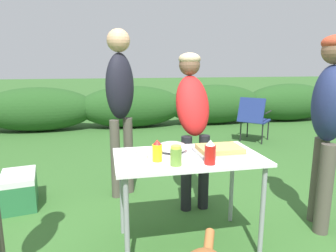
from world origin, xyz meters
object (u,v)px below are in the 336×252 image
Objects in this scene: relish_jar at (176,156)px; ketchup_bottle at (210,153)px; mustard_bottle at (157,151)px; camp_chair_green_behind_table at (254,117)px; folding_table at (188,165)px; standing_person_in_gray_fleece at (329,114)px; paper_cup_stack at (142,159)px; cooler_box at (19,190)px; mixing_bowl at (172,147)px; standing_person_in_dark_puffer at (192,111)px; food_tray at (219,150)px; standing_person_in_red_jacket at (120,96)px; plate_stack at (133,157)px.

ketchup_bottle is at bearing -5.05° from relish_jar.
mustard_bottle reaches higher than camp_chair_green_behind_table.
folding_table is 0.29m from relish_jar.
standing_person_in_gray_fleece is 3.03m from camp_chair_green_behind_table.
paper_cup_stack reaches higher than folding_table.
mustard_bottle is at bearing -161.19° from folding_table.
folding_table is at bearing -133.86° from cooler_box.
folding_table is at bearing 112.60° from ketchup_bottle.
mustard_bottle is at bearing -126.72° from mixing_bowl.
standing_person_in_gray_fleece reaches higher than standing_person_in_dark_puffer.
folding_table is 1.26m from standing_person_in_gray_fleece.
standing_person_in_gray_fleece is (1.21, 0.02, 0.35)m from folding_table.
food_tray is 0.44× the size of camp_chair_green_behind_table.
relish_jar is at bearing -114.74° from standing_person_in_dark_puffer.
standing_person_in_red_jacket is (-0.30, 1.26, 0.29)m from relish_jar.
mustard_bottle is 1.76m from cooler_box.
mixing_bowl is 0.40m from ketchup_bottle.
paper_cup_stack is (-0.63, -0.21, 0.03)m from food_tray.
food_tray is at bearing -90.00° from standing_person_in_dark_puffer.
camp_chair_green_behind_table reaches higher than cooler_box.
food_tray is 0.22× the size of standing_person_in_gray_fleece.
mustard_bottle is 0.09× the size of standing_person_in_red_jacket.
relish_jar is 3.80m from camp_chair_green_behind_table.
paper_cup_stack is 0.70× the size of ketchup_bottle.
standing_person_in_gray_fleece is at bearing 0.28° from plate_stack.
mixing_bowl is (0.31, 0.11, 0.03)m from plate_stack.
standing_person_in_dark_puffer is 2.91m from camp_chair_green_behind_table.
mustard_bottle is 0.37m from ketchup_bottle.
folding_table is at bearing 54.95° from relish_jar.
standing_person_in_red_jacket is (-0.03, 1.04, 0.34)m from plate_stack.
folding_table is at bearing -110.64° from standing_person_in_dark_puffer.
food_tray is 3.05× the size of paper_cup_stack.
plate_stack is 1.44× the size of mustard_bottle.
mustard_bottle is 1.19m from standing_person_in_red_jacket.
ketchup_bottle is (0.09, -0.22, 0.16)m from folding_table.
relish_jar is 1.33m from standing_person_in_red_jacket.
relish_jar is 0.97m from standing_person_in_dark_puffer.
relish_jar is at bearing -141.76° from cooler_box.
standing_person_in_gray_fleece is at bearing -35.36° from standing_person_in_dark_puffer.
relish_jar is 0.17× the size of camp_chair_green_behind_table.
food_tray is at bearing -129.73° from cooler_box.
mustard_bottle is (0.13, 0.12, 0.01)m from paper_cup_stack.
food_tray is at bearing 54.90° from ketchup_bottle.
paper_cup_stack reaches higher than mixing_bowl.
food_tray is 2.34× the size of mustard_bottle.
food_tray reaches higher than plate_stack.
ketchup_bottle is at bearing -2.62° from paper_cup_stack.
mixing_bowl is 0.15× the size of standing_person_in_gray_fleece.
mustard_bottle is 0.19× the size of camp_chair_green_behind_table.
paper_cup_stack is at bearing -130.81° from mixing_bowl.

